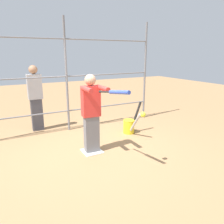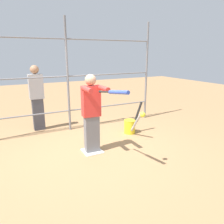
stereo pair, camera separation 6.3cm
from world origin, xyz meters
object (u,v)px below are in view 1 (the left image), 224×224
batter (91,112)px  bat_bucket (130,125)px  softball_in_flight (143,114)px  bystander_behind_fence (36,97)px  baseball_bat_swinging (117,92)px

batter → bat_bucket: batter is taller
bat_bucket → softball_in_flight: bearing=63.6°
batter → bystander_behind_fence: size_ratio=0.94×
bystander_behind_fence → baseball_bat_swinging: bearing=105.4°
softball_in_flight → bat_bucket: softball_in_flight is taller
softball_in_flight → bystander_behind_fence: (1.27, -3.09, -0.12)m
batter → baseball_bat_swinging: (-0.06, 0.95, 0.55)m
batter → bystander_behind_fence: 2.16m
softball_in_flight → bystander_behind_fence: 3.35m
baseball_bat_swinging → bystander_behind_fence: bearing=-74.6°
baseball_bat_swinging → bystander_behind_fence: 3.12m
batter → softball_in_flight: size_ratio=17.37×
batter → bat_bucket: 1.61m
batter → bystander_behind_fence: (0.76, -2.02, 0.02)m
batter → softball_in_flight: bearing=115.5°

